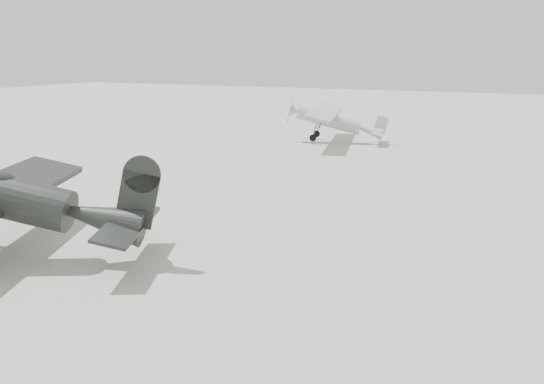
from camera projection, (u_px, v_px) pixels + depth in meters
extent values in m
plane|color=#9E9B8C|center=(209.00, 252.00, 16.83)|extent=(160.00, 160.00, 0.00)
cylinder|color=black|center=(2.00, 198.00, 15.65)|extent=(4.24, 2.79, 1.29)
cone|color=black|center=(104.00, 197.00, 15.55)|extent=(2.68, 2.05, 1.20)
cube|color=black|center=(129.00, 196.00, 15.51)|extent=(2.46, 3.96, 0.09)
cube|color=black|center=(132.00, 170.00, 15.31)|extent=(1.05, 0.52, 1.66)
cylinder|color=black|center=(138.00, 210.00, 15.62)|extent=(0.22, 0.15, 0.20)
cylinder|color=#A7A9AC|center=(329.00, 120.00, 37.39)|extent=(4.65, 1.92, 0.96)
cone|color=#A7A9AC|center=(373.00, 121.00, 36.74)|extent=(1.73, 1.19, 0.87)
cone|color=#A7A9AC|center=(294.00, 119.00, 37.93)|extent=(0.71, 1.00, 0.91)
cube|color=#A7A9AC|center=(289.00, 119.00, 38.00)|extent=(0.07, 0.13, 1.92)
cube|color=#A7A9AC|center=(324.00, 112.00, 37.33)|extent=(3.69, 9.75, 0.16)
cube|color=#A7A9AC|center=(379.00, 121.00, 36.64)|extent=(1.41, 3.07, 0.07)
cube|color=#A7A9AC|center=(381.00, 113.00, 36.48)|extent=(0.78, 0.24, 1.14)
cylinder|color=black|center=(317.00, 141.00, 36.97)|extent=(0.50, 0.23, 0.49)
cylinder|color=black|center=(320.00, 137.00, 38.78)|extent=(0.50, 0.23, 0.49)
cylinder|color=#333333|center=(317.00, 134.00, 36.84)|extent=(0.09, 0.09, 1.05)
cylinder|color=#333333|center=(321.00, 130.00, 38.66)|extent=(0.09, 0.09, 1.05)
cylinder|color=black|center=(382.00, 125.00, 36.68)|extent=(0.17, 0.09, 0.16)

